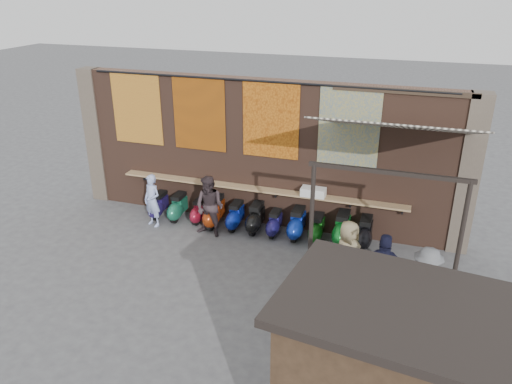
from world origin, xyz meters
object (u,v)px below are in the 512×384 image
scooter_stool_3 (215,212)px  scooter_stool_8 (317,229)px  scooter_stool_7 (297,224)px  scooter_stool_1 (178,207)px  scooter_stool_10 (365,233)px  scooter_stool_2 (199,211)px  shopper_tan (347,254)px  shopper_navy (383,273)px  shopper_grey (425,284)px  shelf_box (313,192)px  scooter_stool_5 (256,218)px  diner_right (210,207)px  diner_left (152,201)px  scooter_stool_0 (159,205)px  scooter_stool_9 (342,229)px  scooter_stool_4 (235,216)px  scooter_stool_6 (275,223)px

scooter_stool_3 → scooter_stool_8: 2.87m
scooter_stool_3 → scooter_stool_7: size_ratio=1.05×
scooter_stool_1 → scooter_stool_10: bearing=0.2°
scooter_stool_1 → scooter_stool_8: size_ratio=1.04×
scooter_stool_2 → shopper_tan: 4.81m
scooter_stool_1 → shopper_navy: bearing=-23.0°
scooter_stool_10 → shopper_grey: bearing=-59.8°
shelf_box → scooter_stool_1: 3.91m
shelf_box → scooter_stool_10: bearing=-10.8°
scooter_stool_1 → scooter_stool_5: bearing=-0.4°
shopper_grey → shopper_tan: shopper_tan is taller
scooter_stool_10 → shopper_navy: 2.64m
diner_right → shopper_grey: (5.44, -1.88, -0.05)m
scooter_stool_1 → diner_left: diner_left is taller
scooter_stool_3 → scooter_stool_7: 2.33m
scooter_stool_0 → diner_left: diner_left is taller
shopper_navy → scooter_stool_3: bearing=-25.6°
scooter_stool_5 → scooter_stool_9: (2.32, 0.05, 0.03)m
scooter_stool_10 → shopper_tan: shopper_tan is taller
diner_right → shopper_tan: diner_right is taller
shelf_box → scooter_stool_4: 2.26m
scooter_stool_4 → scooter_stool_7: size_ratio=0.92×
scooter_stool_3 → scooter_stool_6: bearing=0.1°
diner_left → scooter_stool_3: bearing=35.9°
scooter_stool_6 → diner_left: diner_left is taller
scooter_stool_7 → shopper_tan: 2.44m
scooter_stool_2 → scooter_stool_8: 3.37m
scooter_stool_3 → scooter_stool_5: bearing=1.9°
scooter_stool_1 → shopper_tan: bearing=-20.0°
scooter_stool_5 → shopper_grey: 5.03m
scooter_stool_8 → scooter_stool_1: bearing=179.6°
scooter_stool_5 → scooter_stool_6: scooter_stool_5 is taller
diner_right → scooter_stool_1: bearing=162.3°
scooter_stool_2 → diner_left: 1.33m
scooter_stool_0 → shopper_tan: shopper_tan is taller
scooter_stool_2 → shopper_tan: (4.41, -1.87, 0.45)m
diner_left → scooter_stool_1: bearing=67.6°
scooter_stool_4 → scooter_stool_10: size_ratio=0.93×
scooter_stool_3 → scooter_stool_6: scooter_stool_3 is taller
shopper_grey → scooter_stool_9: bearing=-33.6°
scooter_stool_1 → diner_right: 1.47m
shopper_grey → scooter_stool_2: bearing=-5.3°
diner_right → shelf_box: bearing=27.7°
scooter_stool_3 → shopper_grey: bearing=-23.7°
scooter_stool_2 → shopper_grey: 6.57m
scooter_stool_2 → scooter_stool_5: (1.69, -0.05, 0.06)m
scooter_stool_8 → shelf_box: bearing=122.8°
scooter_stool_4 → shopper_tan: bearing=-28.8°
scooter_stool_7 → scooter_stool_9: bearing=2.2°
scooter_stool_5 → scooter_stool_1: bearing=179.6°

